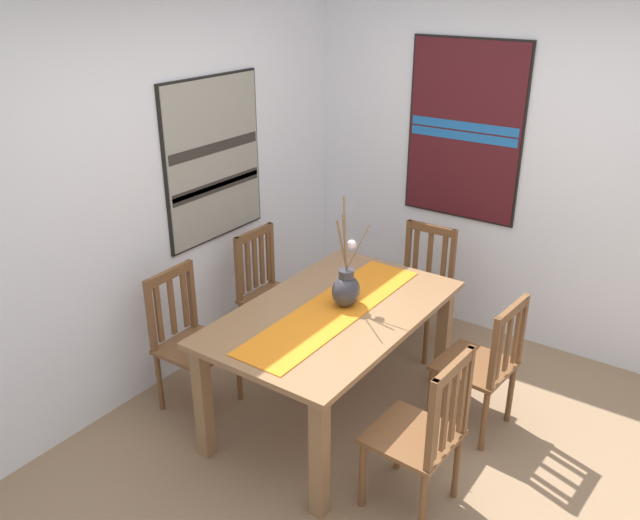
% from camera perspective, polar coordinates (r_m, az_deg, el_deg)
% --- Properties ---
extents(ground_plane, '(6.40, 6.40, 0.03)m').
position_cam_1_polar(ground_plane, '(3.97, 7.30, -17.69)').
color(ground_plane, '#8E7051').
extents(wall_back, '(6.40, 0.12, 2.70)m').
position_cam_1_polar(wall_back, '(4.32, -14.05, 6.31)').
color(wall_back, silver).
rests_on(wall_back, ground_plane).
extents(wall_side, '(0.12, 6.40, 2.70)m').
position_cam_1_polar(wall_side, '(4.89, 18.64, 7.76)').
color(wall_side, silver).
rests_on(wall_side, ground_plane).
extents(dining_table, '(1.61, 0.97, 0.76)m').
position_cam_1_polar(dining_table, '(3.94, 1.19, -5.87)').
color(dining_table, '#8E6642').
rests_on(dining_table, ground_plane).
extents(table_runner, '(1.48, 0.36, 0.01)m').
position_cam_1_polar(table_runner, '(3.88, 1.20, -4.36)').
color(table_runner, orange).
rests_on(table_runner, dining_table).
extents(centerpiece_vase, '(0.23, 0.22, 0.67)m').
position_cam_1_polar(centerpiece_vase, '(3.88, 2.31, -2.44)').
color(centerpiece_vase, '#333338').
rests_on(centerpiece_vase, dining_table).
extents(chair_0, '(0.43, 0.43, 0.92)m').
position_cam_1_polar(chair_0, '(4.76, -4.49, -2.67)').
color(chair_0, brown).
rests_on(chair_0, ground_plane).
extents(chair_1, '(0.44, 0.44, 0.95)m').
position_cam_1_polar(chair_1, '(3.43, 9.09, -14.74)').
color(chair_1, brown).
rests_on(chair_1, ground_plane).
extents(chair_2, '(0.45, 0.45, 0.90)m').
position_cam_1_polar(chair_2, '(4.06, 14.13, -8.81)').
color(chair_2, brown).
rests_on(chair_2, ground_plane).
extents(chair_3, '(0.43, 0.43, 0.92)m').
position_cam_1_polar(chair_3, '(4.24, -11.35, -6.87)').
color(chair_3, brown).
rests_on(chair_3, ground_plane).
extents(chair_4, '(0.43, 0.43, 0.92)m').
position_cam_1_polar(chair_4, '(4.88, 8.78, -2.39)').
color(chair_4, brown).
rests_on(chair_4, ground_plane).
extents(painting_on_back_wall, '(0.90, 0.05, 1.12)m').
position_cam_1_polar(painting_on_back_wall, '(4.55, -9.34, 8.67)').
color(painting_on_back_wall, black).
extents(painting_on_side_wall, '(0.05, 0.89, 1.31)m').
position_cam_1_polar(painting_on_side_wall, '(4.96, 12.56, 10.98)').
color(painting_on_side_wall, black).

